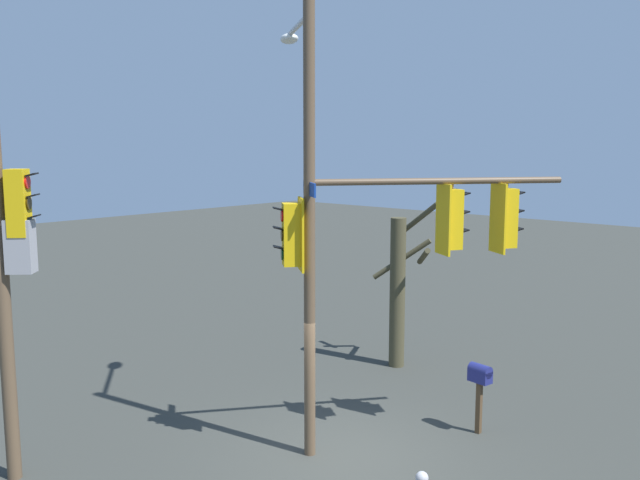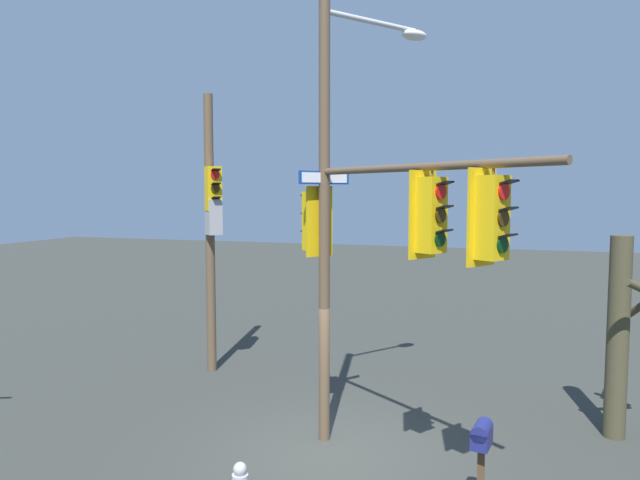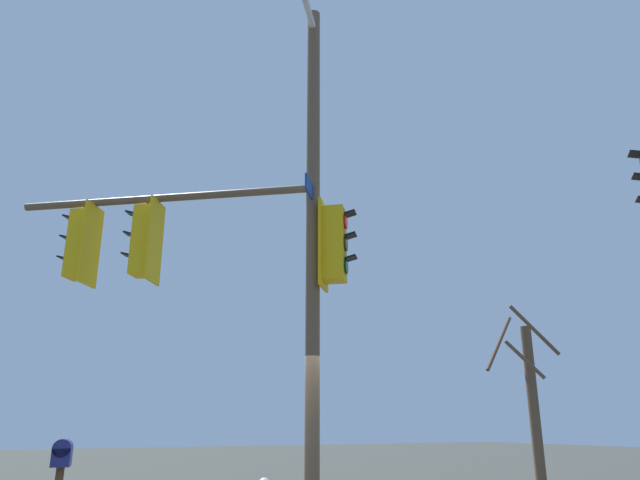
# 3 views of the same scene
# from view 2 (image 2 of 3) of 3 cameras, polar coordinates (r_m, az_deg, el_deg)

# --- Properties ---
(ground_plane) EXTENTS (80.00, 80.00, 0.00)m
(ground_plane) POSITION_cam_2_polar(r_m,az_deg,el_deg) (11.05, 1.16, -20.09)
(ground_plane) COLOR #343631
(main_signal_pole_assembly) EXTENTS (5.03, 4.45, 8.15)m
(main_signal_pole_assembly) POSITION_cam_2_polar(r_m,az_deg,el_deg) (9.77, 5.02, 3.80)
(main_signal_pole_assembly) COLOR brown
(main_signal_pole_assembly) RESTS_ON ground
(secondary_pole_assembly) EXTENTS (0.66, 0.66, 7.10)m
(secondary_pole_assembly) POSITION_cam_2_polar(r_m,az_deg,el_deg) (15.00, -10.60, 1.68)
(secondary_pole_assembly) COLOR brown
(secondary_pole_assembly) RESTS_ON ground
(mailbox) EXTENTS (0.47, 0.31, 1.41)m
(mailbox) POSITION_cam_2_polar(r_m,az_deg,el_deg) (8.99, 15.54, -18.57)
(mailbox) COLOR #4C3823
(mailbox) RESTS_ON ground
(bare_tree_behind_pole) EXTENTS (2.03, 1.26, 4.24)m
(bare_tree_behind_pole) POSITION_cam_2_polar(r_m,az_deg,el_deg) (12.36, 27.55, -7.80)
(bare_tree_behind_pole) COLOR #423E29
(bare_tree_behind_pole) RESTS_ON ground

